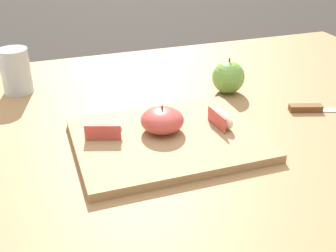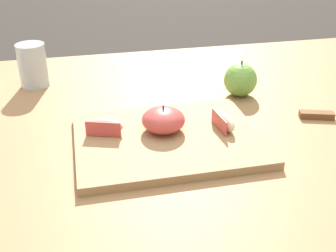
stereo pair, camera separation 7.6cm
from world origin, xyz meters
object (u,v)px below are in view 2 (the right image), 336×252
(apple_wedge_near_knife, at_px, (105,126))
(apple_wedge_left, at_px, (225,121))
(cutting_board, at_px, (168,139))
(apple_half_skin_up, at_px, (163,120))
(paring_knife, at_px, (323,116))
(whole_apple_granny_green, at_px, (240,80))
(drinking_glass_water, at_px, (33,65))

(apple_wedge_near_knife, bearing_deg, apple_wedge_left, -7.23)
(cutting_board, bearing_deg, apple_half_skin_up, 100.60)
(apple_half_skin_up, distance_m, paring_knife, 0.34)
(apple_wedge_left, bearing_deg, whole_apple_granny_green, 60.43)
(paring_knife, bearing_deg, cutting_board, -175.07)
(apple_wedge_left, relative_size, drinking_glass_water, 0.68)
(apple_half_skin_up, height_order, drinking_glass_water, drinking_glass_water)
(apple_half_skin_up, bearing_deg, whole_apple_granny_green, 36.45)
(cutting_board, height_order, paring_knife, cutting_board)
(apple_half_skin_up, height_order, paring_knife, apple_half_skin_up)
(apple_wedge_left, xyz_separation_m, apple_wedge_near_knife, (-0.22, 0.03, 0.00))
(cutting_board, height_order, apple_wedge_left, apple_wedge_left)
(cutting_board, xyz_separation_m, paring_knife, (0.34, 0.03, -0.00))
(apple_wedge_near_knife, xyz_separation_m, drinking_glass_water, (-0.14, 0.31, 0.02))
(apple_half_skin_up, height_order, apple_wedge_left, apple_half_skin_up)
(cutting_board, relative_size, apple_half_skin_up, 4.18)
(apple_half_skin_up, bearing_deg, apple_wedge_near_knife, 174.05)
(whole_apple_granny_green, bearing_deg, paring_knife, -49.96)
(apple_wedge_left, bearing_deg, cutting_board, -177.67)
(paring_knife, height_order, whole_apple_granny_green, whole_apple_granny_green)
(apple_wedge_left, distance_m, whole_apple_granny_green, 0.20)
(cutting_board, relative_size, whole_apple_granny_green, 4.05)
(drinking_glass_water, bearing_deg, paring_knife, -27.88)
(apple_half_skin_up, bearing_deg, cutting_board, -79.40)
(apple_wedge_near_knife, relative_size, paring_knife, 0.46)
(paring_knife, bearing_deg, apple_half_skin_up, -178.74)
(apple_half_skin_up, distance_m, apple_wedge_near_knife, 0.11)
(whole_apple_granny_green, relative_size, drinking_glass_water, 0.80)
(apple_half_skin_up, height_order, apple_wedge_near_knife, apple_half_skin_up)
(paring_knife, bearing_deg, apple_wedge_left, -173.81)
(paring_knife, relative_size, drinking_glass_water, 1.51)
(paring_knife, height_order, drinking_glass_water, drinking_glass_water)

